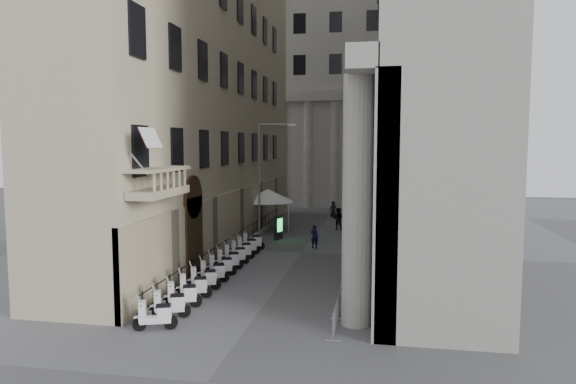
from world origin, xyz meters
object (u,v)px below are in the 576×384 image
object	(u,v)px
scooter_0	(156,330)
street_lamp	(264,171)
pedestrian_a	(315,237)
info_kiosk	(278,227)
security_tent	(274,196)
pedestrian_b	(338,219)

from	to	relation	value
scooter_0	street_lamp	size ratio (longest dim) A/B	0.17
pedestrian_a	info_kiosk	bearing A→B (deg)	-20.47
security_tent	pedestrian_b	distance (m)	5.82
scooter_0	street_lamp	distance (m)	20.01
info_kiosk	scooter_0	bearing A→B (deg)	-70.14
scooter_0	street_lamp	xyz separation A→B (m)	(-0.07, 19.31, 5.27)
info_kiosk	pedestrian_b	size ratio (longest dim) A/B	0.97
security_tent	pedestrian_a	bearing A→B (deg)	-55.99
street_lamp	pedestrian_b	distance (m)	8.66
street_lamp	info_kiosk	world-z (taller)	street_lamp
street_lamp	pedestrian_a	size ratio (longest dim) A/B	5.34
street_lamp	pedestrian_b	xyz separation A→B (m)	(5.16, 5.44, -4.33)
street_lamp	pedestrian_b	world-z (taller)	street_lamp
scooter_0	security_tent	size ratio (longest dim) A/B	0.35
security_tent	info_kiosk	xyz separation A→B (m)	(1.11, -3.50, -2.01)
info_kiosk	pedestrian_b	bearing A→B (deg)	74.00
info_kiosk	pedestrian_b	world-z (taller)	pedestrian_b
scooter_0	info_kiosk	world-z (taller)	info_kiosk
pedestrian_a	pedestrian_b	bearing A→B (deg)	-75.71
pedestrian_a	scooter_0	bearing A→B (deg)	97.43
pedestrian_a	pedestrian_b	world-z (taller)	pedestrian_b
info_kiosk	pedestrian_a	bearing A→B (deg)	-18.98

